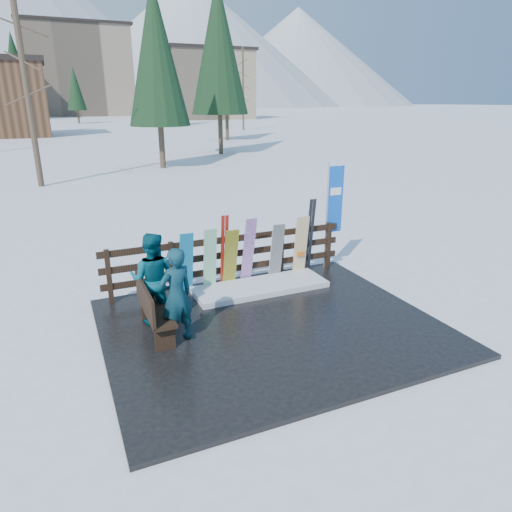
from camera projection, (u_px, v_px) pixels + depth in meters
name	position (u px, v px, depth m)	size (l,w,h in m)	color
ground	(271.00, 328.00, 8.53)	(700.00, 700.00, 0.00)	white
deck	(271.00, 326.00, 8.52)	(6.00, 5.00, 0.08)	black
fence	(229.00, 256.00, 10.19)	(5.60, 0.10, 1.15)	black
snow_patch	(260.00, 287.00, 10.06)	(2.95, 1.00, 0.12)	white
bench	(152.00, 308.00, 7.98)	(0.41, 1.50, 0.97)	black
snowboard_0	(186.00, 264.00, 9.59)	(0.29, 0.03, 1.44)	#1586BC
snowboard_1	(210.00, 260.00, 9.79)	(0.28, 0.03, 1.44)	white
snowboard_2	(230.00, 258.00, 9.98)	(0.30, 0.03, 1.40)	yellow
snowboard_3	(248.00, 251.00, 10.10)	(0.25, 0.03, 1.62)	silver
snowboard_4	(277.00, 252.00, 10.41)	(0.30, 0.03, 1.37)	black
snowboard_5	(301.00, 246.00, 10.63)	(0.32, 0.03, 1.47)	silver
ski_pair_a	(224.00, 252.00, 9.94)	(0.16, 0.21, 1.67)	#A71E14
ski_pair_b	(310.00, 237.00, 10.73)	(0.17, 0.22, 1.83)	black
rental_flag	(333.00, 204.00, 10.96)	(0.45, 0.04, 2.60)	silver
person_front	(176.00, 296.00, 7.68)	(0.62, 0.40, 1.69)	#0F5053
person_back	(153.00, 279.00, 8.32)	(0.85, 0.66, 1.75)	#074C5C
resort_buildings	(61.00, 74.00, 105.62)	(73.00, 87.60, 22.60)	tan
trees	(109.00, 84.00, 50.91)	(42.21, 68.80, 12.25)	#382B1E
mountains	(19.00, 18.00, 272.47)	(520.00, 260.00, 120.00)	white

